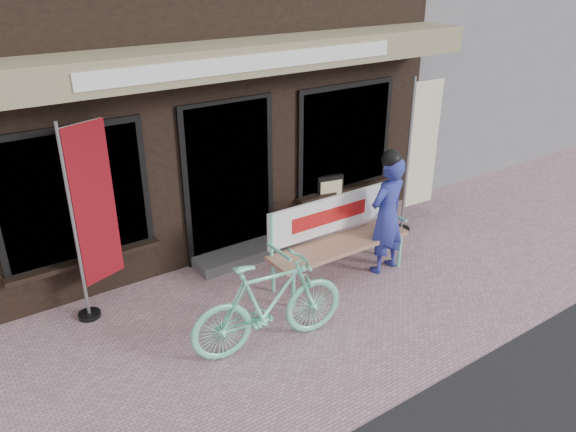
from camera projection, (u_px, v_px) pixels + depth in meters
ground at (317, 321)px, 6.47m from camera, size 70.00×70.00×0.00m
storefront at (132, 14)px, 8.93m from camera, size 7.00×6.77×6.00m
neighbor_right_near at (459, 3)px, 13.80m from camera, size 10.00×7.00×5.60m
bench at (335, 233)px, 7.15m from camera, size 1.96×0.51×1.06m
person at (387, 213)px, 7.21m from camera, size 0.62×0.46×1.68m
bicycle at (269, 304)px, 5.86m from camera, size 1.79×0.73×1.04m
nobori_red at (92, 216)px, 6.22m from camera, size 0.69×0.37×2.34m
nobori_cream at (420, 153)px, 8.22m from camera, size 0.69×0.27×2.34m
menu_stand at (330, 201)px, 8.57m from camera, size 0.43×0.18×0.84m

